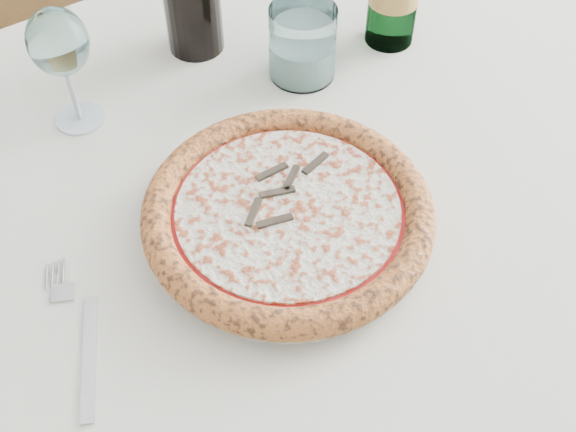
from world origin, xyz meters
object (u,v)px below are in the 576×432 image
(tumbler, at_px, (302,47))
(plate, at_px, (288,223))
(pizza, at_px, (288,212))
(chair_far, at_px, (93,18))
(dining_table, at_px, (251,216))
(wine_glass, at_px, (59,45))

(tumbler, bearing_deg, plate, -122.48)
(tumbler, bearing_deg, pizza, -122.48)
(chair_far, distance_m, tumbler, 0.67)
(chair_far, xyz_separation_m, plate, (-0.00, -0.83, 0.23))
(chair_far, relative_size, tumbler, 9.35)
(chair_far, height_order, pizza, chair_far)
(chair_far, relative_size, plate, 3.13)
(chair_far, xyz_separation_m, pizza, (-0.00, -0.83, 0.25))
(chair_far, height_order, tumbler, chair_far)
(plate, relative_size, tumbler, 2.99)
(dining_table, bearing_deg, plate, -90.00)
(dining_table, distance_m, pizza, 0.15)
(dining_table, xyz_separation_m, chair_far, (0.00, 0.73, -0.14))
(pizza, distance_m, wine_glass, 0.33)
(dining_table, relative_size, tumbler, 16.07)
(plate, xyz_separation_m, pizza, (-0.00, -0.00, 0.02))
(dining_table, relative_size, wine_glass, 9.92)
(pizza, bearing_deg, dining_table, 90.00)
(tumbler, bearing_deg, dining_table, -138.39)
(chair_far, xyz_separation_m, tumbler, (0.14, -0.60, 0.27))
(dining_table, distance_m, wine_glass, 0.31)
(pizza, relative_size, wine_glass, 1.98)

